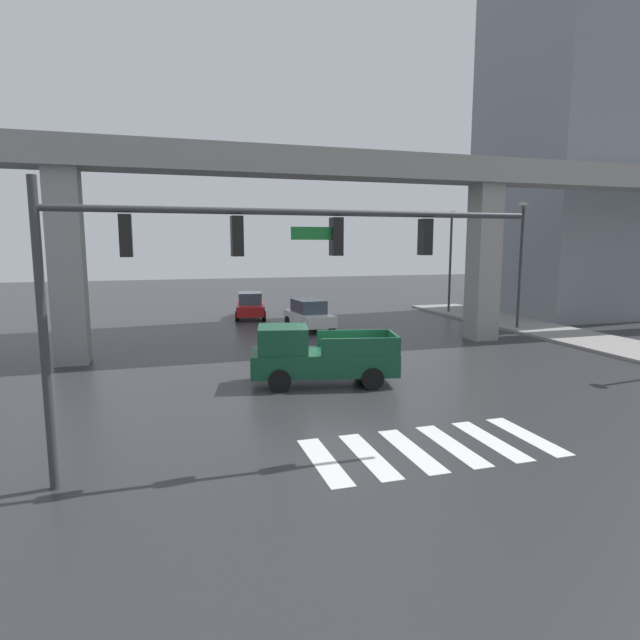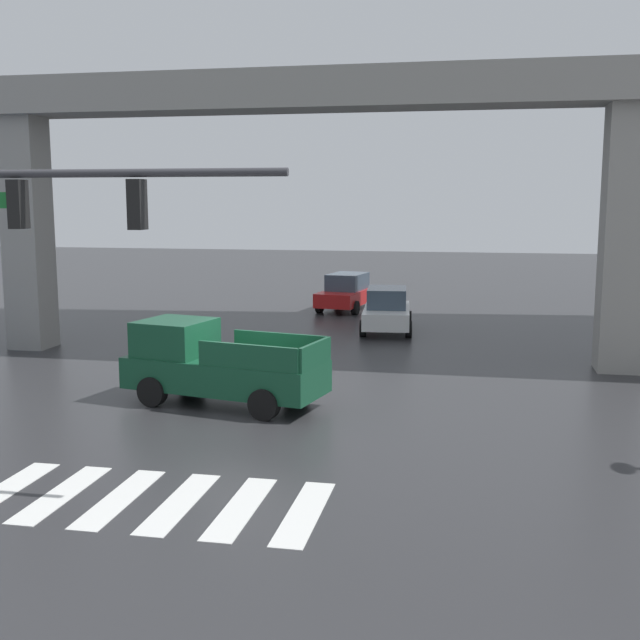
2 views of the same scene
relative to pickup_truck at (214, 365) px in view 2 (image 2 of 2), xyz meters
The scene contains 6 objects.
ground_plane 1.44m from the pickup_truck, 11.94° to the right, with size 120.00×120.00×0.00m, color #2D2D30.
crosswalk_stripes 6.69m from the pickup_truck, 81.13° to the right, with size 6.05×2.80×0.01m.
elevated_overpass 9.14m from the pickup_truck, 80.45° to the left, with size 57.04×1.93×9.12m.
pickup_truck is the anchor object (origin of this frame).
sedan_white 12.26m from the pickup_truck, 75.41° to the left, with size 2.24×4.44×1.72m.
sedan_red 17.53m from the pickup_truck, 88.12° to the left, with size 2.48×4.53×1.72m.
Camera 2 is at (5.41, -18.45, 5.17)m, focal length 44.07 mm.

